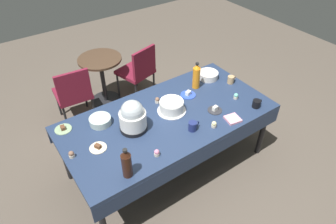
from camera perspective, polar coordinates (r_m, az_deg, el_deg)
The scene contains 24 objects.
ground at distance 3.63m, azimuth 0.00°, elevation -9.81°, with size 9.00×9.00×0.00m, color brown.
potluck_table at distance 3.14m, azimuth 0.00°, elevation -1.58°, with size 2.20×1.10×0.75m.
frosted_layer_cake at distance 3.12m, azimuth 0.69°, elevation 1.06°, with size 0.30×0.30×0.13m.
slow_cooker at distance 2.87m, azimuth -6.72°, elevation -0.93°, with size 0.27×0.27×0.33m.
glass_salad_bowl at distance 3.06m, azimuth -12.74°, elevation -1.61°, with size 0.22×0.22×0.07m, color #B2C6BC.
ceramic_snack_bowl at distance 3.69m, azimuth 7.65°, elevation 6.95°, with size 0.24×0.24×0.08m, color silver.
dessert_plate_charcoal at distance 3.20m, azimuth 8.89°, elevation 0.45°, with size 0.15×0.15×0.06m.
dessert_plate_sage at distance 3.11m, azimuth -19.29°, elevation -3.04°, with size 0.17×0.17×0.04m.
dessert_plate_cream at distance 2.83m, azimuth -13.13°, elevation -6.57°, with size 0.16×0.16×0.04m.
dessert_plate_cobalt at distance 3.39m, azimuth 3.83°, elevation 3.38°, with size 0.17×0.17×0.05m.
cupcake_mint at distance 2.80m, azimuth -17.86°, elevation -7.68°, with size 0.05×0.05×0.07m.
cupcake_lemon at distance 2.99m, azimuth 8.73°, elevation -2.35°, with size 0.05×0.05×0.07m.
cupcake_vanilla at distance 3.26m, azimuth -2.05°, elevation 2.26°, with size 0.05×0.05×0.07m.
cupcake_cocoa at distance 2.68m, azimuth -2.14°, elevation -7.75°, with size 0.05×0.05×0.07m.
cupcake_rose at distance 3.40m, azimuth 12.77°, elevation 2.95°, with size 0.05×0.05×0.07m.
soda_bottle_orange_juice at distance 3.45m, azimuth 5.41°, elevation 6.79°, with size 0.09×0.09×0.32m.
soda_bottle_cola at distance 2.48m, azimuth -7.86°, elevation -9.66°, with size 0.09×0.09×0.30m.
coffee_mug_navy at distance 2.92m, azimuth 4.72°, elevation -2.67°, with size 0.12×0.08×0.10m.
coffee_mug_tan at distance 3.64m, azimuth 11.86°, elevation 6.05°, with size 0.12×0.08×0.09m.
coffee_mug_black at distance 3.33m, azimuth 16.47°, elevation 1.53°, with size 0.12×0.09×0.09m.
paper_napkin_stack at distance 3.12m, azimuth 12.19°, elevation -1.30°, with size 0.14×0.14×0.02m, color pink.
maroon_chair_left at distance 4.07m, azimuth -17.54°, elevation 3.63°, with size 0.48×0.48×0.85m.
maroon_chair_right at distance 4.37m, azimuth -5.62°, elevation 8.06°, with size 0.54×0.54×0.85m.
round_cafe_table at distance 4.37m, azimuth -12.47°, elevation 7.40°, with size 0.60×0.60×0.72m.
Camera 1 is at (-1.36, -1.95, 2.75)m, focal length 32.11 mm.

